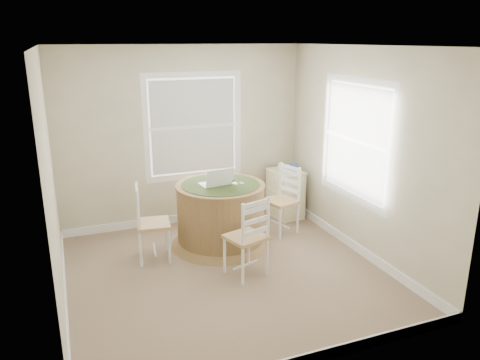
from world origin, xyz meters
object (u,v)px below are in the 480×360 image
chair_near (246,237)px  corner_chest (285,194)px  laptop (216,182)px  chair_left (153,223)px  chair_right (280,201)px  round_table (221,212)px

chair_near → corner_chest: (1.27, 1.52, -0.10)m
laptop → corner_chest: 1.55m
chair_left → chair_near: 1.22m
chair_right → corner_chest: size_ratio=1.28×
chair_near → laptop: 1.00m
round_table → laptop: laptop is taller
round_table → chair_right: chair_right is taller
round_table → chair_near: size_ratio=1.43×
round_table → chair_near: chair_near is taller
chair_left → chair_near: size_ratio=1.00×
laptop → round_table: bearing=174.8°
chair_near → corner_chest: size_ratio=1.28×
chair_right → corner_chest: chair_right is taller
chair_left → chair_near: bearing=-122.9°
chair_left → chair_right: size_ratio=1.00×
chair_left → chair_right: (1.85, 0.19, 0.00)m
round_table → corner_chest: bearing=18.1°
corner_chest → laptop: bearing=-162.7°
round_table → corner_chest: (1.27, 0.61, -0.09)m
chair_near → round_table: bearing=-107.2°
corner_chest → chair_right: bearing=-130.3°
round_table → chair_left: 0.93m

